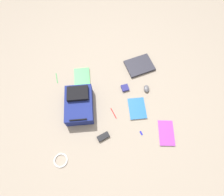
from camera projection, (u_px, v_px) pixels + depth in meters
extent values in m
plane|color=gray|center=(108.00, 99.00, 2.14)|extent=(4.19, 4.19, 0.00)
cube|color=navy|center=(79.00, 105.00, 2.04)|extent=(0.34, 0.46, 0.15)
cube|color=black|center=(78.00, 93.00, 1.99)|extent=(0.25, 0.19, 0.04)
cylinder|color=black|center=(78.00, 120.00, 1.88)|extent=(0.18, 0.03, 0.02)
cube|color=#24242C|center=(139.00, 66.00, 2.32)|extent=(0.38, 0.32, 0.02)
cube|color=#2D2D38|center=(140.00, 65.00, 2.31)|extent=(0.38, 0.32, 0.01)
cube|color=silver|center=(137.00, 109.00, 2.09)|extent=(0.20, 0.27, 0.02)
cube|color=#1E5999|center=(137.00, 108.00, 2.08)|extent=(0.21, 0.27, 0.00)
cube|color=silver|center=(82.00, 77.00, 2.25)|extent=(0.20, 0.26, 0.02)
cube|color=#2D8C3F|center=(82.00, 77.00, 2.24)|extent=(0.21, 0.27, 0.00)
cube|color=silver|center=(166.00, 133.00, 1.97)|extent=(0.21, 0.30, 0.01)
cube|color=purple|center=(166.00, 133.00, 1.97)|extent=(0.22, 0.30, 0.00)
ellipsoid|color=#4C4C51|center=(147.00, 89.00, 2.18)|extent=(0.08, 0.11, 0.04)
torus|color=silver|center=(61.00, 160.00, 1.85)|extent=(0.14, 0.14, 0.02)
cube|color=black|center=(103.00, 137.00, 1.95)|extent=(0.15, 0.10, 0.03)
cylinder|color=#198C33|center=(57.00, 78.00, 2.26)|extent=(0.02, 0.15, 0.01)
cylinder|color=red|center=(114.00, 113.00, 2.07)|extent=(0.05, 0.13, 0.01)
cube|color=navy|center=(125.00, 88.00, 2.19)|extent=(0.09, 0.09, 0.03)
cube|color=#191999|center=(141.00, 133.00, 1.97)|extent=(0.03, 0.05, 0.01)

